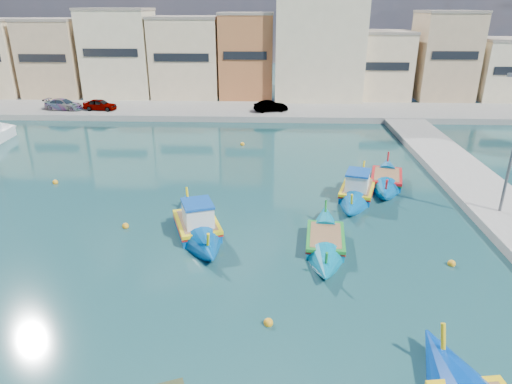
% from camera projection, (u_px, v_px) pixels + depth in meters
% --- Properties ---
extents(ground, '(160.00, 160.00, 0.00)m').
position_uv_depth(ground, '(162.00, 270.00, 20.50)').
color(ground, '#164143').
rests_on(ground, ground).
extents(north_quay, '(80.00, 8.00, 0.60)m').
position_uv_depth(north_quay, '(229.00, 111.00, 49.98)').
color(north_quay, gray).
rests_on(north_quay, ground).
extents(north_townhouses, '(83.20, 7.87, 10.19)m').
position_uv_depth(north_townhouses, '(289.00, 60.00, 54.76)').
color(north_townhouses, beige).
rests_on(north_townhouses, ground).
extents(church_block, '(10.00, 10.00, 19.10)m').
position_uv_depth(church_block, '(318.00, 29.00, 53.93)').
color(church_block, beige).
rests_on(church_block, ground).
extents(parked_cars, '(26.21, 2.15, 1.20)m').
position_uv_depth(parked_cars, '(129.00, 105.00, 48.65)').
color(parked_cars, '#4C1919').
rests_on(parked_cars, north_quay).
extents(luzzu_turquoise_cabin, '(4.13, 8.60, 2.70)m').
position_uv_depth(luzzu_turquoise_cabin, '(357.00, 191.00, 28.36)').
color(luzzu_turquoise_cabin, '#005AA9').
rests_on(luzzu_turquoise_cabin, ground).
extents(luzzu_blue_cabin, '(4.60, 8.32, 2.88)m').
position_uv_depth(luzzu_blue_cabin, '(197.00, 226.00, 23.75)').
color(luzzu_blue_cabin, '#0052A7').
rests_on(luzzu_blue_cabin, ground).
extents(luzzu_cyan_mid, '(3.70, 8.18, 2.36)m').
position_uv_depth(luzzu_cyan_mid, '(386.00, 180.00, 30.36)').
color(luzzu_cyan_mid, '#00579F').
rests_on(luzzu_cyan_mid, ground).
extents(luzzu_blue_south, '(2.49, 7.87, 2.23)m').
position_uv_depth(luzzu_blue_south, '(325.00, 242.00, 22.45)').
color(luzzu_blue_south, '#0078A1').
rests_on(luzzu_blue_south, ground).
extents(mooring_buoys, '(23.14, 23.88, 0.36)m').
position_uv_depth(mooring_buoys, '(210.00, 210.00, 26.29)').
color(mooring_buoys, '#FEA91A').
rests_on(mooring_buoys, ground).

